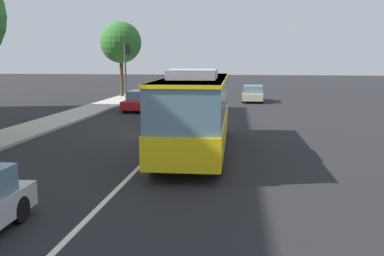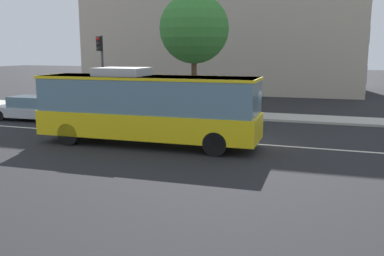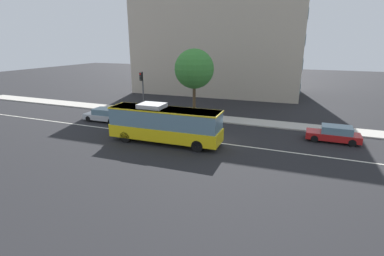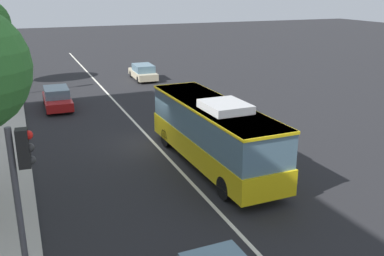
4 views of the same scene
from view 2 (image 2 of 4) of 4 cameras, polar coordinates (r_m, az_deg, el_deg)
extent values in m
plane|color=black|center=(19.64, 6.85, -2.06)|extent=(160.00, 160.00, 0.00)
cube|color=#B2ADA3|center=(27.23, 10.34, 1.50)|extent=(80.00, 2.67, 0.14)
cube|color=silver|center=(19.63, 6.85, -2.04)|extent=(76.00, 0.16, 0.01)
cube|color=yellow|center=(19.11, -5.98, 0.59)|extent=(10.07, 2.78, 1.10)
cube|color=slate|center=(18.93, -6.06, 4.58)|extent=(9.86, 2.70, 1.58)
cube|color=yellow|center=(18.87, -6.10, 6.78)|extent=(9.97, 2.75, 0.12)
cube|color=#B2B2B2|center=(19.36, -9.40, 7.50)|extent=(2.25, 1.86, 0.36)
cylinder|color=black|center=(19.20, 4.73, -0.79)|extent=(1.01, 0.33, 1.00)
cylinder|color=black|center=(17.10, 3.12, -2.16)|extent=(1.01, 0.33, 1.00)
cylinder|color=black|center=(21.68, -13.09, 0.28)|extent=(1.01, 0.33, 1.00)
cylinder|color=black|center=(19.85, -16.28, -0.80)|extent=(1.01, 0.33, 1.00)
cube|color=#B7BABF|center=(27.78, -21.07, 2.09)|extent=(4.55, 1.93, 0.60)
cube|color=slate|center=(27.55, -20.74, 3.35)|extent=(2.57, 1.73, 0.64)
cylinder|color=black|center=(28.16, -24.44, 1.54)|extent=(0.65, 0.24, 0.64)
cylinder|color=black|center=(29.36, -22.38, 2.02)|extent=(0.65, 0.24, 0.64)
cylinder|color=black|center=(26.27, -19.54, 1.30)|extent=(0.65, 0.24, 0.64)
cylinder|color=black|center=(27.55, -17.56, 1.81)|extent=(0.65, 0.24, 0.64)
cylinder|color=#47474C|center=(29.98, -11.93, 7.12)|extent=(0.16, 0.16, 5.20)
cube|color=black|center=(29.70, -12.40, 11.04)|extent=(0.34, 0.30, 0.96)
sphere|color=red|center=(29.59, -12.59, 11.65)|extent=(0.22, 0.22, 0.22)
sphere|color=#2D2D2D|center=(29.58, -12.57, 11.03)|extent=(0.22, 0.22, 0.22)
sphere|color=#2D2D2D|center=(29.58, -12.54, 10.41)|extent=(0.22, 0.22, 0.22)
cylinder|color=#4C3823|center=(28.70, 0.27, 5.91)|extent=(0.36, 0.36, 3.90)
sphere|color=#387F33|center=(28.65, 0.28, 13.26)|extent=(4.60, 4.60, 4.60)
cube|color=slate|center=(45.82, 21.86, 7.07)|extent=(0.39, 11.88, 1.50)
cube|color=slate|center=(45.78, 22.15, 11.32)|extent=(0.39, 11.88, 1.50)
cube|color=slate|center=(46.00, 22.45, 15.54)|extent=(0.39, 11.88, 1.50)
camera|label=1|loc=(29.33, -40.87, 7.26)|focal=39.58mm
camera|label=3|loc=(6.93, 164.51, 28.77)|focal=26.76mm
camera|label=4|loc=(36.33, -27.49, 15.71)|focal=40.53mm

